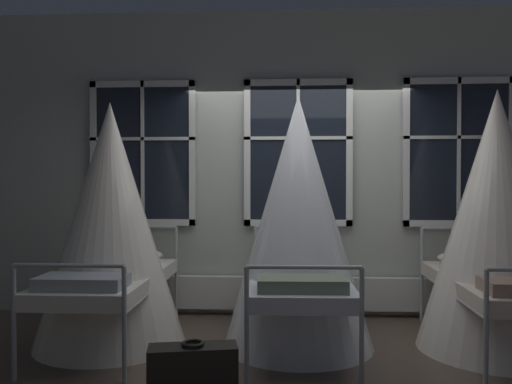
{
  "coord_description": "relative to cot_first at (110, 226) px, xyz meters",
  "views": [
    {
      "loc": [
        -0.16,
        -4.43,
        1.46
      ],
      "look_at": [
        -0.41,
        0.13,
        1.39
      ],
      "focal_mm": 35.5,
      "sensor_mm": 36.0,
      "label": 1
    }
  ],
  "objects": [
    {
      "name": "back_wall_with_windows",
      "position": [
        1.74,
        1.18,
        0.63
      ],
      "size": [
        8.27,
        0.1,
        3.4
      ],
      "primitive_type": "cube",
      "color": "#B2B7AD",
      "rests_on": "ground"
    },
    {
      "name": "suitcase_dark",
      "position": [
        1.01,
        -1.4,
        -0.85
      ],
      "size": [
        0.59,
        0.31,
        0.47
      ],
      "rotation": [
        0.0,
        0.0,
        0.19
      ],
      "color": "black",
      "rests_on": "ground"
    },
    {
      "name": "cot_third",
      "position": [
        3.45,
        -0.01,
        0.04
      ],
      "size": [
        1.35,
        1.89,
        2.29
      ],
      "rotation": [
        0.0,
        0.0,
        1.54
      ],
      "color": "#9EA3A8",
      "rests_on": "ground"
    },
    {
      "name": "ground",
      "position": [
        1.74,
        -0.11,
        -1.07
      ],
      "size": [
        19.02,
        19.02,
        0.0
      ],
      "primitive_type": "plane",
      "color": "#4C3D33"
    },
    {
      "name": "cot_second",
      "position": [
        1.71,
        0.02,
        0.02
      ],
      "size": [
        1.35,
        1.88,
        2.26
      ],
      "rotation": [
        0.0,
        0.0,
        1.59
      ],
      "color": "#9EA3A8",
      "rests_on": "ground"
    },
    {
      "name": "window_bank",
      "position": [
        1.74,
        1.06,
        0.04
      ],
      "size": [
        4.67,
        0.1,
        2.54
      ],
      "color": "black",
      "rests_on": "ground"
    },
    {
      "name": "cot_first",
      "position": [
        0.0,
        0.0,
        0.0
      ],
      "size": [
        1.35,
        1.87,
        2.21
      ],
      "rotation": [
        0.0,
        0.0,
        1.57
      ],
      "color": "#9EA3A8",
      "rests_on": "ground"
    }
  ]
}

